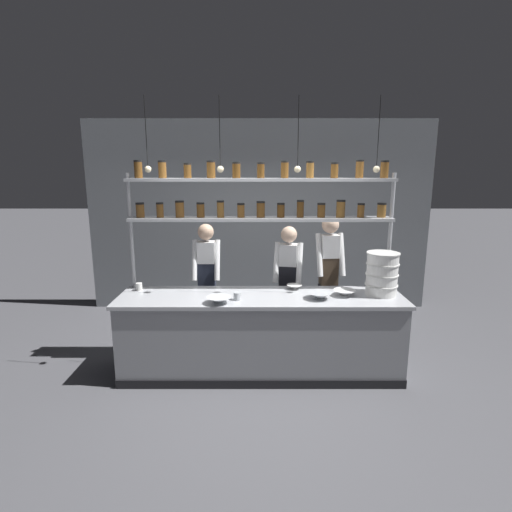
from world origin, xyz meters
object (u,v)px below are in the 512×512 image
(spice_shelf_unit, at_px, (261,203))
(chef_right, at_px, (329,272))
(prep_bowl_near_left, at_px, (295,287))
(prep_bowl_center_front, at_px, (219,300))
(container_stack, at_px, (382,274))
(serving_cup_front, at_px, (237,296))
(serving_cup_by_board, at_px, (139,287))
(prep_bowl_near_right, at_px, (345,293))
(prep_bowl_center_back, at_px, (320,296))
(chef_left, at_px, (207,277))
(chef_center, at_px, (288,280))

(spice_shelf_unit, relative_size, chef_right, 1.77)
(prep_bowl_near_left, bearing_deg, prep_bowl_center_front, -148.38)
(chef_right, distance_m, container_stack, 0.88)
(chef_right, bearing_deg, serving_cup_front, -146.00)
(serving_cup_by_board, bearing_deg, prep_bowl_near_right, -4.90)
(container_stack, xyz_separation_m, prep_bowl_center_back, (-0.71, -0.16, -0.20))
(spice_shelf_unit, xyz_separation_m, chef_right, (0.89, 0.45, -0.92))
(spice_shelf_unit, height_order, serving_cup_by_board, spice_shelf_unit)
(chef_right, relative_size, serving_cup_front, 20.44)
(spice_shelf_unit, xyz_separation_m, prep_bowl_near_left, (0.40, -0.07, -0.97))
(chef_right, bearing_deg, prep_bowl_center_front, -147.01)
(chef_right, relative_size, prep_bowl_center_front, 6.57)
(spice_shelf_unit, bearing_deg, chef_left, 147.63)
(prep_bowl_near_left, xyz_separation_m, prep_bowl_center_front, (-0.84, -0.52, 0.01))
(prep_bowl_near_right, bearing_deg, prep_bowl_center_back, -159.59)
(chef_right, bearing_deg, chef_center, -173.47)
(prep_bowl_center_front, relative_size, prep_bowl_near_right, 1.07)
(container_stack, xyz_separation_m, prep_bowl_center_front, (-1.79, -0.31, -0.21))
(container_stack, bearing_deg, chef_center, 147.88)
(chef_right, xyz_separation_m, container_stack, (0.46, -0.73, 0.17))
(prep_bowl_near_right, relative_size, serving_cup_by_board, 2.79)
(serving_cup_by_board, bearing_deg, prep_bowl_near_left, 1.78)
(spice_shelf_unit, distance_m, serving_cup_by_board, 1.71)
(container_stack, bearing_deg, serving_cup_front, -173.08)
(prep_bowl_near_left, bearing_deg, prep_bowl_center_back, -56.99)
(prep_bowl_center_front, bearing_deg, container_stack, 9.71)
(chef_left, bearing_deg, chef_center, -5.38)
(container_stack, bearing_deg, prep_bowl_center_front, -170.29)
(chef_center, distance_m, prep_bowl_center_front, 1.22)
(prep_bowl_near_left, height_order, prep_bowl_near_right, prep_bowl_near_right)
(chef_center, xyz_separation_m, container_stack, (0.99, -0.62, 0.25))
(spice_shelf_unit, relative_size, prep_bowl_center_front, 11.65)
(chef_right, height_order, prep_bowl_near_left, chef_right)
(chef_center, distance_m, prep_bowl_near_right, 0.88)
(chef_center, relative_size, serving_cup_by_board, 18.32)
(prep_bowl_center_front, bearing_deg, chef_right, 37.84)
(prep_bowl_near_right, bearing_deg, prep_bowl_near_left, 154.27)
(prep_bowl_center_back, bearing_deg, prep_bowl_near_left, 123.01)
(chef_left, relative_size, serving_cup_front, 19.28)
(spice_shelf_unit, distance_m, container_stack, 1.57)
(prep_bowl_center_back, relative_size, prep_bowl_near_right, 1.09)
(chef_left, bearing_deg, prep_bowl_near_left, -25.10)
(chef_right, relative_size, serving_cup_by_board, 19.64)
(spice_shelf_unit, xyz_separation_m, serving_cup_by_board, (-1.41, -0.13, -0.96))
(prep_bowl_center_front, xyz_separation_m, prep_bowl_center_back, (1.08, 0.15, 0.00))
(serving_cup_by_board, bearing_deg, prep_bowl_center_front, -25.44)
(container_stack, height_order, prep_bowl_near_left, container_stack)
(chef_left, bearing_deg, chef_right, 0.31)
(serving_cup_front, relative_size, serving_cup_by_board, 0.96)
(container_stack, distance_m, prep_bowl_near_left, 1.00)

